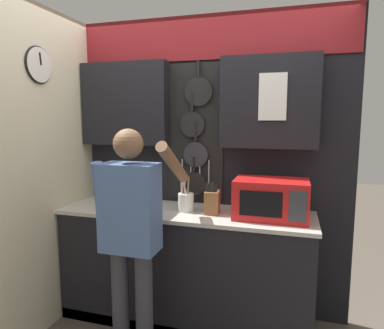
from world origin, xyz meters
name	(u,v)px	position (x,y,z in m)	size (l,w,h in m)	color
ground_plane	(185,318)	(0.00, 0.00, 0.00)	(14.00, 14.00, 0.00)	brown
base_cabinet_counter	(185,266)	(0.00, 0.00, 0.47)	(2.05, 0.60, 0.94)	black
back_wall_unit	(194,137)	(0.00, 0.26, 1.52)	(2.62, 0.22, 2.53)	black
side_wall	(39,171)	(-1.04, -0.42, 1.28)	(0.07, 1.60, 2.53)	beige
microwave	(271,199)	(0.68, -0.01, 1.09)	(0.54, 0.36, 0.29)	red
knife_block	(212,201)	(0.23, -0.01, 1.03)	(0.12, 0.16, 0.26)	brown
utensil_crock	(186,201)	(0.01, -0.01, 1.02)	(0.13, 0.13, 0.33)	white
person	(131,226)	(-0.21, -0.55, 0.96)	(0.54, 0.58, 1.62)	#383842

